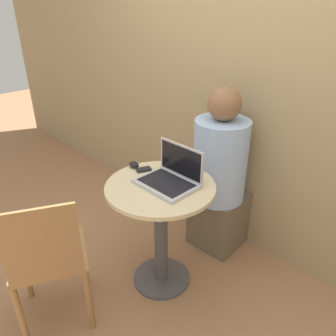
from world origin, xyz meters
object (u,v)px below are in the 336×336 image
Objects in this scene: cell_phone at (144,170)px; person_seated at (223,184)px; laptop at (171,177)px; chair_empty at (49,261)px.

cell_phone is 0.65m from person_seated.
cell_phone is at bearing -178.80° from laptop.
cell_phone is 0.12× the size of chair_empty.
person_seated reaches higher than cell_phone.
laptop reaches higher than chair_empty.
laptop is at bearing 1.20° from cell_phone.
laptop is 0.62m from person_seated.
cell_phone is at bearing -112.76° from person_seated.
laptop is at bearing 72.32° from chair_empty.
cell_phone is 0.08× the size of person_seated.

